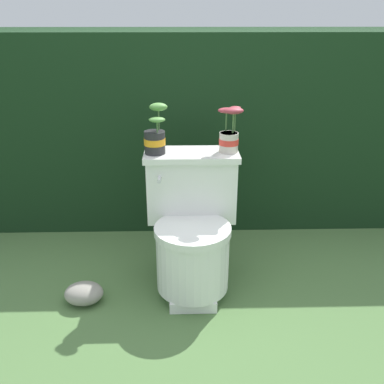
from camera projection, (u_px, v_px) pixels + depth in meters
ground_plane at (199, 298)px, 2.15m from camera, size 12.00×12.00×0.00m
hedge_backdrop at (192, 121)px, 3.04m from camera, size 3.81×1.00×1.23m
toilet at (192, 227)px, 2.13m from camera, size 0.47×0.53×0.69m
potted_plant_left at (155, 137)px, 2.07m from camera, size 0.12×0.11×0.24m
potted_plant_midleft at (229, 134)px, 2.09m from camera, size 0.12×0.11×0.22m
garden_stone at (84, 293)px, 2.10m from camera, size 0.19×0.15×0.10m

